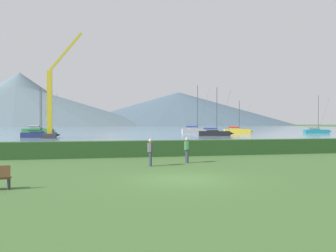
{
  "coord_description": "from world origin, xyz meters",
  "views": [
    {
      "loc": [
        -3.93,
        -15.11,
        2.59
      ],
      "look_at": [
        9.8,
        49.22,
        2.02
      ],
      "focal_mm": 36.42,
      "sensor_mm": 36.0,
      "label": 1
    }
  ],
  "objects_px": {
    "sailboat_slip_11": "(38,130)",
    "person_seated_viewer": "(150,150)",
    "sailboat_slip_5": "(317,131)",
    "sailboat_slip_2": "(196,130)",
    "sailboat_slip_8": "(215,133)",
    "sailboat_slip_9": "(237,131)",
    "person_standing_walker": "(187,148)",
    "sailboat_slip_6": "(39,134)",
    "dock_crane": "(51,107)"
  },
  "relations": [
    {
      "from": "sailboat_slip_9",
      "to": "person_seated_viewer",
      "type": "distance_m",
      "value": 68.14
    },
    {
      "from": "person_seated_viewer",
      "to": "sailboat_slip_5",
      "type": "bearing_deg",
      "value": 49.4
    },
    {
      "from": "sailboat_slip_2",
      "to": "sailboat_slip_8",
      "type": "xyz_separation_m",
      "value": [
        -2.25,
        -20.8,
        -0.1
      ]
    },
    {
      "from": "sailboat_slip_2",
      "to": "person_standing_walker",
      "type": "distance_m",
      "value": 67.8
    },
    {
      "from": "person_seated_viewer",
      "to": "sailboat_slip_9",
      "type": "bearing_deg",
      "value": 64.08
    },
    {
      "from": "sailboat_slip_5",
      "to": "sailboat_slip_11",
      "type": "relative_size",
      "value": 0.84
    },
    {
      "from": "sailboat_slip_8",
      "to": "dock_crane",
      "type": "xyz_separation_m",
      "value": [
        -30.89,
        -4.85,
        4.71
      ]
    },
    {
      "from": "sailboat_slip_6",
      "to": "person_standing_walker",
      "type": "distance_m",
      "value": 45.67
    },
    {
      "from": "sailboat_slip_2",
      "to": "person_standing_walker",
      "type": "xyz_separation_m",
      "value": [
        -20.02,
        -64.77,
        0.28
      ]
    },
    {
      "from": "sailboat_slip_8",
      "to": "dock_crane",
      "type": "height_order",
      "value": "dock_crane"
    },
    {
      "from": "sailboat_slip_8",
      "to": "person_standing_walker",
      "type": "height_order",
      "value": "sailboat_slip_8"
    },
    {
      "from": "person_standing_walker",
      "to": "sailboat_slip_6",
      "type": "bearing_deg",
      "value": 102.32
    },
    {
      "from": "sailboat_slip_9",
      "to": "sailboat_slip_2",
      "type": "bearing_deg",
      "value": 159.64
    },
    {
      "from": "sailboat_slip_6",
      "to": "person_seated_viewer",
      "type": "bearing_deg",
      "value": -68.32
    },
    {
      "from": "dock_crane",
      "to": "person_standing_walker",
      "type": "bearing_deg",
      "value": -71.47
    },
    {
      "from": "sailboat_slip_5",
      "to": "sailboat_slip_11",
      "type": "xyz_separation_m",
      "value": [
        -68.94,
        16.04,
        0.14
      ]
    },
    {
      "from": "sailboat_slip_9",
      "to": "dock_crane",
      "type": "relative_size",
      "value": 0.45
    },
    {
      "from": "sailboat_slip_2",
      "to": "dock_crane",
      "type": "height_order",
      "value": "dock_crane"
    },
    {
      "from": "sailboat_slip_9",
      "to": "person_standing_walker",
      "type": "xyz_separation_m",
      "value": [
        -29.31,
        -59.09,
        0.36
      ]
    },
    {
      "from": "sailboat_slip_11",
      "to": "dock_crane",
      "type": "height_order",
      "value": "dock_crane"
    },
    {
      "from": "sailboat_slip_2",
      "to": "sailboat_slip_8",
      "type": "height_order",
      "value": "sailboat_slip_2"
    },
    {
      "from": "sailboat_slip_9",
      "to": "person_standing_walker",
      "type": "height_order",
      "value": "sailboat_slip_9"
    },
    {
      "from": "sailboat_slip_11",
      "to": "person_seated_viewer",
      "type": "height_order",
      "value": "sailboat_slip_11"
    },
    {
      "from": "sailboat_slip_2",
      "to": "sailboat_slip_8",
      "type": "distance_m",
      "value": 20.92
    },
    {
      "from": "sailboat_slip_2",
      "to": "sailboat_slip_11",
      "type": "height_order",
      "value": "sailboat_slip_2"
    },
    {
      "from": "sailboat_slip_6",
      "to": "sailboat_slip_8",
      "type": "height_order",
      "value": "sailboat_slip_8"
    },
    {
      "from": "sailboat_slip_6",
      "to": "person_seated_viewer",
      "type": "distance_m",
      "value": 45.94
    },
    {
      "from": "sailboat_slip_9",
      "to": "dock_crane",
      "type": "height_order",
      "value": "dock_crane"
    },
    {
      "from": "sailboat_slip_9",
      "to": "sailboat_slip_11",
      "type": "distance_m",
      "value": 50.83
    },
    {
      "from": "sailboat_slip_2",
      "to": "person_seated_viewer",
      "type": "distance_m",
      "value": 69.67
    },
    {
      "from": "sailboat_slip_11",
      "to": "sailboat_slip_6",
      "type": "bearing_deg",
      "value": -64.9
    },
    {
      "from": "sailboat_slip_11",
      "to": "sailboat_slip_9",
      "type": "bearing_deg",
      "value": 2.52
    },
    {
      "from": "person_seated_viewer",
      "to": "sailboat_slip_2",
      "type": "bearing_deg",
      "value": 73.05
    },
    {
      "from": "sailboat_slip_2",
      "to": "dock_crane",
      "type": "bearing_deg",
      "value": -136.41
    },
    {
      "from": "person_seated_viewer",
      "to": "dock_crane",
      "type": "relative_size",
      "value": 0.09
    },
    {
      "from": "sailboat_slip_5",
      "to": "dock_crane",
      "type": "relative_size",
      "value": 0.53
    },
    {
      "from": "sailboat_slip_8",
      "to": "sailboat_slip_11",
      "type": "distance_m",
      "value": 46.47
    },
    {
      "from": "sailboat_slip_5",
      "to": "sailboat_slip_6",
      "type": "relative_size",
      "value": 1.17
    },
    {
      "from": "sailboat_slip_2",
      "to": "sailboat_slip_11",
      "type": "bearing_deg",
      "value": 177.28
    },
    {
      "from": "sailboat_slip_11",
      "to": "person_standing_walker",
      "type": "distance_m",
      "value": 73.63
    },
    {
      "from": "sailboat_slip_5",
      "to": "sailboat_slip_8",
      "type": "bearing_deg",
      "value": -147.02
    },
    {
      "from": "person_standing_walker",
      "to": "dock_crane",
      "type": "height_order",
      "value": "dock_crane"
    },
    {
      "from": "sailboat_slip_9",
      "to": "sailboat_slip_11",
      "type": "height_order",
      "value": "sailboat_slip_11"
    },
    {
      "from": "sailboat_slip_2",
      "to": "sailboat_slip_5",
      "type": "relative_size",
      "value": 1.3
    },
    {
      "from": "sailboat_slip_8",
      "to": "sailboat_slip_9",
      "type": "height_order",
      "value": "sailboat_slip_8"
    },
    {
      "from": "sailboat_slip_6",
      "to": "sailboat_slip_5",
      "type": "bearing_deg",
      "value": 15.62
    },
    {
      "from": "sailboat_slip_5",
      "to": "person_seated_viewer",
      "type": "relative_size",
      "value": 5.85
    },
    {
      "from": "sailboat_slip_9",
      "to": "sailboat_slip_6",
      "type": "bearing_deg",
      "value": -149.09
    },
    {
      "from": "sailboat_slip_9",
      "to": "person_standing_walker",
      "type": "relative_size",
      "value": 5.0
    },
    {
      "from": "sailboat_slip_2",
      "to": "dock_crane",
      "type": "relative_size",
      "value": 0.69
    }
  ]
}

